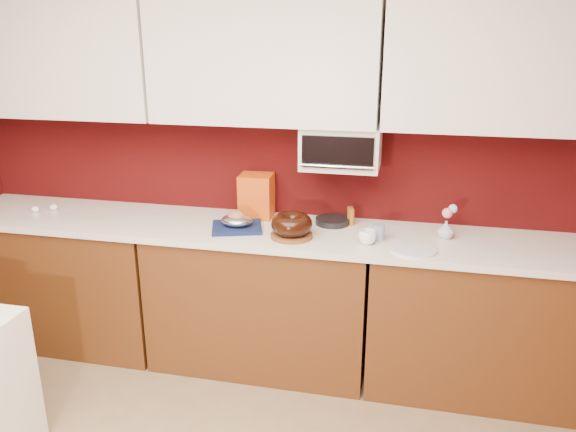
% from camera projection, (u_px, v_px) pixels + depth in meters
% --- Properties ---
extents(wall_back, '(4.00, 0.02, 2.50)m').
position_uv_depth(wall_back, '(272.00, 159.00, 3.51)').
color(wall_back, '#3D0808').
rests_on(wall_back, floor).
extents(base_cabinet_left, '(1.31, 0.58, 0.86)m').
position_uv_depth(base_cabinet_left, '(69.00, 279.00, 3.76)').
color(base_cabinet_left, '#542D10').
rests_on(base_cabinet_left, floor).
extents(base_cabinet_center, '(1.31, 0.58, 0.86)m').
position_uv_depth(base_cabinet_center, '(261.00, 299.00, 3.48)').
color(base_cabinet_center, '#542D10').
rests_on(base_cabinet_center, floor).
extents(base_cabinet_right, '(1.31, 0.58, 0.86)m').
position_uv_depth(base_cabinet_right, '(486.00, 322.00, 3.21)').
color(base_cabinet_right, '#542D10').
rests_on(base_cabinet_right, floor).
extents(countertop, '(4.00, 0.62, 0.04)m').
position_uv_depth(countertop, '(260.00, 231.00, 3.34)').
color(countertop, silver).
rests_on(countertop, base_cabinet_center).
extents(upper_cabinet_left, '(1.31, 0.33, 0.70)m').
position_uv_depth(upper_cabinet_left, '(55.00, 59.00, 3.45)').
color(upper_cabinet_left, white).
rests_on(upper_cabinet_left, wall_back).
extents(upper_cabinet_center, '(1.31, 0.33, 0.70)m').
position_uv_depth(upper_cabinet_center, '(264.00, 61.00, 3.17)').
color(upper_cabinet_center, white).
rests_on(upper_cabinet_center, wall_back).
extents(upper_cabinet_right, '(1.31, 0.33, 0.70)m').
position_uv_depth(upper_cabinet_right, '(513.00, 64.00, 2.90)').
color(upper_cabinet_right, white).
rests_on(upper_cabinet_right, wall_back).
extents(toaster_oven, '(0.45, 0.30, 0.25)m').
position_uv_depth(toaster_oven, '(341.00, 147.00, 3.25)').
color(toaster_oven, white).
rests_on(toaster_oven, upper_cabinet_center).
extents(toaster_oven_door, '(0.40, 0.02, 0.18)m').
position_uv_depth(toaster_oven_door, '(337.00, 152.00, 3.10)').
color(toaster_oven_door, black).
rests_on(toaster_oven_door, toaster_oven).
extents(toaster_oven_handle, '(0.42, 0.02, 0.02)m').
position_uv_depth(toaster_oven_handle, '(337.00, 166.00, 3.11)').
color(toaster_oven_handle, silver).
rests_on(toaster_oven_handle, toaster_oven).
extents(cake_base, '(0.31, 0.31, 0.02)m').
position_uv_depth(cake_base, '(292.00, 236.00, 3.18)').
color(cake_base, brown).
rests_on(cake_base, countertop).
extents(bundt_cake, '(0.26, 0.26, 0.10)m').
position_uv_depth(bundt_cake, '(292.00, 224.00, 3.16)').
color(bundt_cake, black).
rests_on(bundt_cake, cake_base).
extents(navy_towel, '(0.35, 0.32, 0.02)m').
position_uv_depth(navy_towel, '(237.00, 227.00, 3.31)').
color(navy_towel, '#121D44').
rests_on(navy_towel, countertop).
extents(foil_ham_nest, '(0.23, 0.21, 0.07)m').
position_uv_depth(foil_ham_nest, '(237.00, 220.00, 3.30)').
color(foil_ham_nest, silver).
rests_on(foil_ham_nest, navy_towel).
extents(roasted_ham, '(0.13, 0.12, 0.07)m').
position_uv_depth(roasted_ham, '(237.00, 216.00, 3.29)').
color(roasted_ham, '#A9684D').
rests_on(roasted_ham, foil_ham_nest).
extents(pandoro_box, '(0.21, 0.19, 0.27)m').
position_uv_depth(pandoro_box, '(257.00, 196.00, 3.50)').
color(pandoro_box, '#B3280B').
rests_on(pandoro_box, countertop).
extents(dark_pan, '(0.26, 0.26, 0.04)m').
position_uv_depth(dark_pan, '(332.00, 221.00, 3.40)').
color(dark_pan, black).
rests_on(dark_pan, countertop).
extents(coffee_mug, '(0.10, 0.10, 0.10)m').
position_uv_depth(coffee_mug, '(367.00, 236.00, 3.07)').
color(coffee_mug, white).
rests_on(coffee_mug, countertop).
extents(blue_jar, '(0.10, 0.10, 0.09)m').
position_uv_depth(blue_jar, '(378.00, 232.00, 3.13)').
color(blue_jar, navy).
rests_on(blue_jar, countertop).
extents(flower_vase, '(0.09, 0.09, 0.11)m').
position_uv_depth(flower_vase, '(446.00, 228.00, 3.16)').
color(flower_vase, '#B0B7C8').
rests_on(flower_vase, countertop).
extents(flower_pink, '(0.06, 0.06, 0.06)m').
position_uv_depth(flower_pink, '(447.00, 213.00, 3.13)').
color(flower_pink, pink).
rests_on(flower_pink, flower_vase).
extents(flower_blue, '(0.05, 0.05, 0.05)m').
position_uv_depth(flower_blue, '(453.00, 209.00, 3.13)').
color(flower_blue, '#92C4EA').
rests_on(flower_blue, flower_vase).
extents(china_plate, '(0.30, 0.30, 0.01)m').
position_uv_depth(china_plate, '(414.00, 250.00, 2.98)').
color(china_plate, silver).
rests_on(china_plate, countertop).
extents(amber_bottle, '(0.05, 0.05, 0.11)m').
position_uv_depth(amber_bottle, '(350.00, 215.00, 3.39)').
color(amber_bottle, brown).
rests_on(amber_bottle, countertop).
extents(egg_left, '(0.06, 0.05, 0.04)m').
position_uv_depth(egg_left, '(35.00, 209.00, 3.62)').
color(egg_left, white).
rests_on(egg_left, countertop).
extents(egg_right, '(0.07, 0.06, 0.04)m').
position_uv_depth(egg_right, '(54.00, 207.00, 3.66)').
color(egg_right, white).
rests_on(egg_right, countertop).
extents(amber_bottle_tall, '(0.04, 0.04, 0.10)m').
position_uv_depth(amber_bottle_tall, '(352.00, 217.00, 3.36)').
color(amber_bottle_tall, brown).
rests_on(amber_bottle_tall, countertop).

